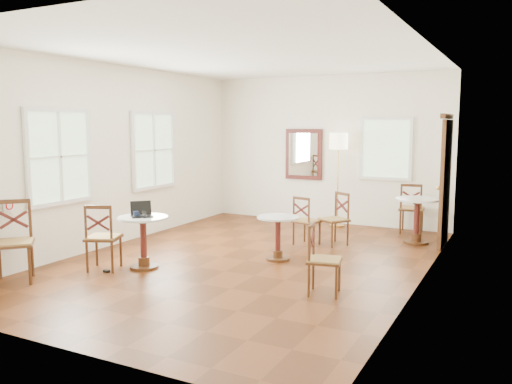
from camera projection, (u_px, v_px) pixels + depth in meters
ground at (247, 261)px, 7.84m from camera, size 7.00×7.00×0.00m
room_shell at (252, 133)px, 7.87m from camera, size 5.02×7.02×3.01m
cafe_table_near at (143, 236)px, 7.38m from camera, size 0.70×0.70×0.74m
cafe_table_mid at (278, 233)px, 7.84m from camera, size 0.63×0.63×0.66m
cafe_table_back at (417, 216)px, 8.92m from camera, size 0.74×0.74×0.78m
chair_near_a at (103, 237)px, 7.29m from camera, size 0.56×0.56×0.94m
chair_near_b at (13, 242)px, 6.75m from camera, size 0.68×0.68×1.05m
chair_mid_a at (306, 221)px, 8.81m from camera, size 0.47×0.47×0.83m
chair_mid_b at (323, 259)px, 6.26m from camera, size 0.46×0.46×0.85m
chair_back_a at (412, 208)px, 9.78m from camera, size 0.46×0.46×0.94m
chair_back_b at (335, 219)px, 8.83m from camera, size 0.56×0.56×0.88m
floor_lamp at (339, 147)px, 10.26m from camera, size 0.36×0.36×1.86m
laptop at (142, 213)px, 7.37m from camera, size 0.37×0.37×0.21m
mouse at (144, 216)px, 7.25m from camera, size 0.12×0.09×0.04m
navy_mug at (136, 214)px, 7.28m from camera, size 0.11×0.07×0.08m
water_glass at (144, 214)px, 7.22m from camera, size 0.06×0.06×0.10m
power_adapter at (107, 271)px, 7.22m from camera, size 0.09×0.05×0.03m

